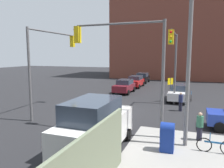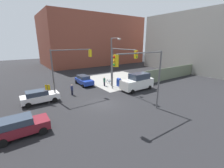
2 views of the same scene
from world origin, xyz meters
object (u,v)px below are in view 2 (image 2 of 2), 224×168
Objects in this scene: traffic_signal_nw_corner at (69,64)px; coupe_white at (39,96)px; bicycle_at_crosswalk at (34,98)px; traffic_signal_ne_corner at (121,62)px; coupe_maroon at (21,126)px; bicycle_leaning_on_fence at (109,82)px; street_lamp_corner at (112,59)px; van_white_delivery at (137,82)px; hatchback_blue at (84,80)px; smokestack at (128,40)px; pedestrian_waiting at (104,81)px; pedestrian_crossing at (72,90)px; traffic_signal_se_corner at (144,70)px; mailbox_blue at (119,82)px.

coupe_white is (-3.95, 0.27, -3.79)m from traffic_signal_nw_corner.
coupe_white is 2.49× the size of bicycle_at_crosswalk.
traffic_signal_ne_corner is 11.71m from coupe_white.
traffic_signal_ne_corner reaches higher than coupe_maroon.
coupe_maroon reaches higher than bicycle_leaning_on_fence.
street_lamp_corner is 1.48× the size of van_white_delivery.
hatchback_blue is at bearing 49.87° from traffic_signal_nw_corner.
traffic_signal_ne_corner is 14.41m from coupe_maroon.
traffic_signal_nw_corner is 3.71× the size of bicycle_leaning_on_fence.
coupe_white is at bearing -150.59° from hatchback_blue.
bicycle_leaning_on_fence is at bearing 31.84° from coupe_maroon.
smokestack reaches higher than bicycle_at_crosswalk.
van_white_delivery is (2.30, -3.63, -3.42)m from street_lamp_corner.
hatchback_blue is at bearing -107.08° from pedestrian_waiting.
coupe_maroon is 0.75× the size of van_white_delivery.
bicycle_at_crosswalk is (-4.80, 0.80, -0.46)m from pedestrian_crossing.
traffic_signal_se_corner is 11.06m from mailbox_blue.
street_lamp_corner reaches higher than pedestrian_crossing.
traffic_signal_se_corner is 4.55× the size of mailbox_blue.
traffic_signal_ne_corner is 1.49× the size of hatchback_blue.
smokestack is 36.14m from van_white_delivery.
traffic_signal_ne_corner is 1.61× the size of coupe_maroon.
traffic_signal_nw_corner is 4.16× the size of pedestrian_waiting.
hatchback_blue is (-2.86, 6.88, -3.79)m from traffic_signal_ne_corner.
bicycle_leaning_on_fence is (7.60, 2.00, -0.46)m from pedestrian_crossing.
traffic_signal_se_corner is 4.17× the size of pedestrian_crossing.
traffic_signal_ne_corner is 5.64m from pedestrian_waiting.
traffic_signal_nw_corner is at bearing -140.96° from smokestack.
pedestrian_crossing is 4.89m from bicycle_at_crosswalk.
mailbox_blue is (1.70, 2.62, -3.87)m from traffic_signal_ne_corner.
traffic_signal_se_corner reaches higher than coupe_white.
van_white_delivery is 5.78m from bicycle_leaning_on_fence.
traffic_signal_ne_corner is 3.71× the size of bicycle_at_crosswalk.
mailbox_blue is (4.10, 9.50, -3.91)m from traffic_signal_se_corner.
traffic_signal_ne_corner is at bearing -102.85° from bicycle_leaning_on_fence.
smokestack is 43.91m from traffic_signal_se_corner.
traffic_signal_se_corner is 14.28m from hatchback_blue.
smokestack reaches higher than coupe_white.
traffic_signal_nw_corner is at bearing -18.68° from bicycle_at_crosswalk.
smokestack is 10.98× the size of mailbox_blue.
pedestrian_crossing is at bearing -165.28° from bicycle_leaning_on_fence.
street_lamp_corner is 16.14m from coupe_maroon.
van_white_delivery reaches higher than coupe_maroon.
smokestack is at bearing 47.54° from mailbox_blue.
pedestrian_crossing is (-3.64, -4.05, -0.04)m from hatchback_blue.
traffic_signal_ne_corner is 1.20× the size of van_white_delivery.
smokestack is 2.42× the size of traffic_signal_ne_corner.
coupe_maroon is 2.31× the size of bicycle_leaning_on_fence.
pedestrian_crossing is 7.87m from bicycle_leaning_on_fence.
van_white_delivery is at bearing -71.04° from bicycle_leaning_on_fence.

